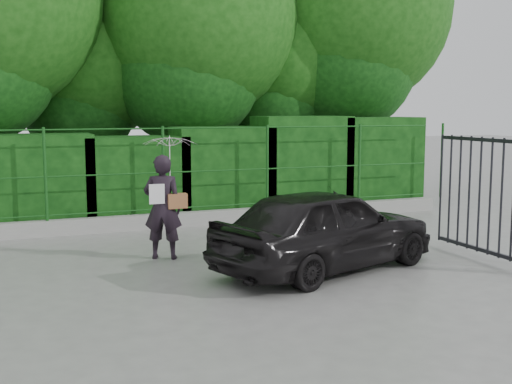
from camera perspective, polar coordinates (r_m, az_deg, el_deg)
name	(u,v)px	position (r m, az deg, el deg)	size (l,w,h in m)	color
ground	(212,285)	(9.07, -3.96, -8.26)	(80.00, 80.00, 0.00)	gray
kerb	(145,222)	(13.29, -9.83, -2.64)	(14.00, 0.25, 0.30)	#9E9E99
fence	(155,170)	(13.20, -8.99, 1.90)	(14.13, 0.06, 1.80)	#164E17
hedge	(148,175)	(14.20, -9.59, 1.53)	(14.20, 1.20, 2.27)	black
trees	(160,21)	(16.64, -8.55, 14.83)	(17.10, 6.15, 8.08)	black
gate	(512,192)	(10.56, 21.83, 0.03)	(0.22, 2.33, 2.36)	#222228
woman	(167,179)	(10.54, -7.89, 1.13)	(0.96, 0.90, 2.03)	black
car	(326,228)	(9.81, 6.23, -3.22)	(1.52, 3.78, 1.29)	black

